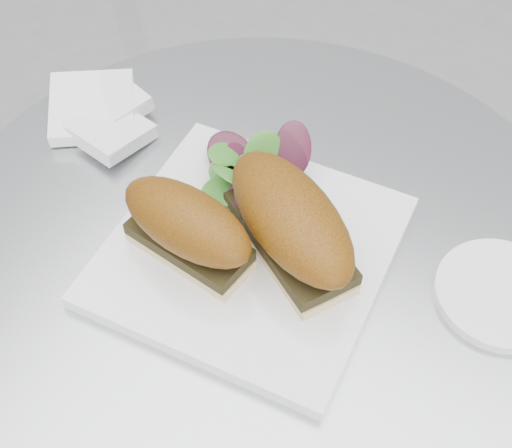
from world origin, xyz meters
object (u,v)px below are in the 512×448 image
at_px(sandwich_right, 291,222).
at_px(saucer, 500,294).
at_px(plate, 250,250).
at_px(sandwich_left, 187,227).

distance_m(sandwich_right, saucer, 0.21).
xyz_separation_m(sandwich_right, saucer, (0.20, 0.05, -0.05)).
bearing_deg(plate, saucer, 16.23).
bearing_deg(sandwich_right, sandwich_left, -115.59).
distance_m(sandwich_left, sandwich_right, 0.10).
distance_m(sandwich_left, saucer, 0.31).
bearing_deg(sandwich_right, saucer, 48.20).
relative_size(sandwich_left, sandwich_right, 0.79).
relative_size(sandwich_right, saucer, 1.54).
xyz_separation_m(sandwich_left, sandwich_right, (0.08, 0.05, 0.00)).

